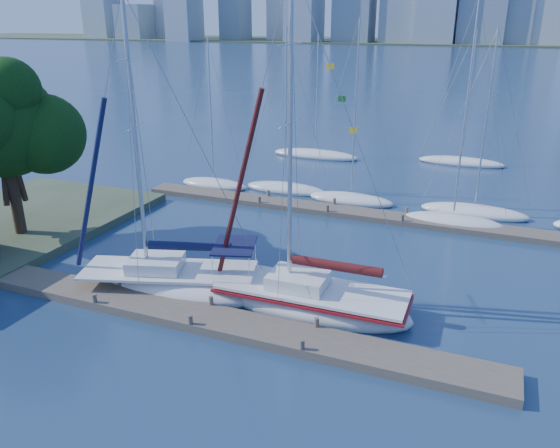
% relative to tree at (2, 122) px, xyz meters
% --- Properties ---
extents(ground, '(700.00, 700.00, 0.00)m').
position_rel_tree_xyz_m(ground, '(14.68, -4.23, -7.12)').
color(ground, '#18314C').
rests_on(ground, ground).
extents(near_dock, '(26.00, 2.00, 0.40)m').
position_rel_tree_xyz_m(near_dock, '(14.68, -4.23, -6.92)').
color(near_dock, brown).
rests_on(near_dock, ground).
extents(far_dock, '(30.00, 1.80, 0.36)m').
position_rel_tree_xyz_m(far_dock, '(16.68, 11.77, -6.94)').
color(far_dock, brown).
rests_on(far_dock, ground).
extents(far_shore, '(800.00, 100.00, 1.50)m').
position_rel_tree_xyz_m(far_shore, '(14.68, 315.77, -7.12)').
color(far_shore, '#38472D').
rests_on(far_shore, ground).
extents(tree, '(8.17, 7.44, 10.65)m').
position_rel_tree_xyz_m(tree, '(0.00, 0.00, 0.00)').
color(tree, '#302115').
rests_on(tree, ground).
extents(sailboat_navy, '(9.52, 5.55, 14.28)m').
position_rel_tree_xyz_m(sailboat_navy, '(11.69, -2.08, -6.05)').
color(sailboat_navy, silver).
rests_on(sailboat_navy, ground).
extents(sailboat_maroon, '(9.30, 3.17, 15.15)m').
position_rel_tree_xyz_m(sailboat_maroon, '(18.77, -1.40, -5.99)').
color(sailboat_maroon, silver).
rests_on(sailboat_maroon, ground).
extents(bg_boat_0, '(5.78, 2.62, 11.51)m').
position_rel_tree_xyz_m(bg_boat_0, '(5.28, 14.22, -6.88)').
color(bg_boat_0, silver).
rests_on(bg_boat_0, ground).
extents(bg_boat_1, '(6.70, 3.21, 12.34)m').
position_rel_tree_xyz_m(bg_boat_1, '(11.01, 15.17, -6.87)').
color(bg_boat_1, silver).
rests_on(bg_boat_1, ground).
extents(bg_boat_2, '(6.52, 3.97, 12.87)m').
position_rel_tree_xyz_m(bg_boat_2, '(16.38, 14.46, -6.87)').
color(bg_boat_2, silver).
rests_on(bg_boat_2, ground).
extents(bg_boat_3, '(6.65, 3.36, 14.16)m').
position_rel_tree_xyz_m(bg_boat_3, '(23.68, 12.36, -6.84)').
color(bg_boat_3, silver).
rests_on(bg_boat_3, ground).
extents(bg_boat_4, '(7.36, 3.94, 12.30)m').
position_rel_tree_xyz_m(bg_boat_4, '(24.83, 14.95, -6.87)').
color(bg_boat_4, silver).
rests_on(bg_boat_4, ground).
extents(bg_boat_6, '(8.55, 2.69, 11.60)m').
position_rel_tree_xyz_m(bg_boat_6, '(9.61, 26.60, -6.87)').
color(bg_boat_6, silver).
rests_on(bg_boat_6, ground).
extents(bg_boat_7, '(7.88, 3.82, 12.01)m').
position_rel_tree_xyz_m(bg_boat_7, '(22.84, 28.97, -6.88)').
color(bg_boat_7, silver).
rests_on(bg_boat_7, ground).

